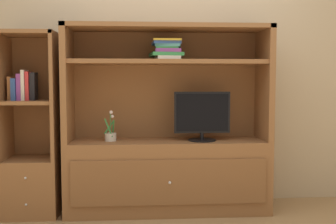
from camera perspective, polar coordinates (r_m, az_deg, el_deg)
The scene contains 7 objects.
painted_rear_wall at distance 3.93m, azimuth -0.42°, elevation 8.16°, with size 6.00×0.10×2.80m, color tan.
media_console at distance 3.64m, azimuth -0.07°, elevation -5.71°, with size 1.74×0.49×1.61m.
tv_monitor at distance 3.57m, azimuth 4.70°, elevation -0.56°, with size 0.48×0.24×0.42m.
potted_plant at distance 3.59m, azimuth -7.88°, elevation -3.15°, with size 0.11×0.10×0.26m.
magazine_stack at distance 3.58m, azimuth -0.18°, elevation 8.49°, with size 0.29×0.32×0.17m.
bookshelf_tall at distance 3.74m, azimuth -18.13°, elevation -5.57°, with size 0.46×0.45×1.54m.
upright_book_row at distance 3.69m, azimuth -19.26°, elevation 3.25°, with size 0.22×0.18×0.25m.
Camera 1 is at (-0.25, -3.16, 1.15)m, focal length 44.41 mm.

